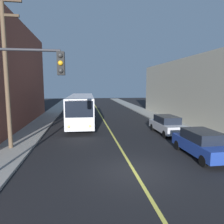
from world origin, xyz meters
The scene contains 10 objects.
ground_plane centered at (0.00, 0.00, 0.00)m, with size 120.00×120.00×0.00m, color black.
sidewalk_left centered at (-7.25, 10.00, 0.07)m, with size 2.50×90.00×0.15m, color gray.
sidewalk_right centered at (7.25, 10.00, 0.07)m, with size 2.50×90.00×0.15m, color gray.
lane_stripe_center centered at (0.00, 15.00, 0.01)m, with size 0.16×60.00×0.01m, color #D8CC4C.
building_right_warehouse centered at (14.49, 14.45, 3.67)m, with size 12.00×22.04×7.34m.
city_bus centered at (-2.72, 13.61, 1.82)m, with size 2.83×12.20×3.20m.
parked_car_blue centered at (4.61, 1.59, 0.84)m, with size 1.86×4.42×1.62m.
parked_car_silver centered at (4.92, 7.66, 0.84)m, with size 1.87×4.43×1.62m.
utility_pole_near centered at (-7.43, 4.66, 5.68)m, with size 2.40×0.28×10.06m.
traffic_signal_left_corner centered at (-5.41, -0.30, 4.30)m, with size 3.75×0.48×6.00m.
Camera 1 is at (-2.52, -9.71, 4.36)m, focal length 33.04 mm.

